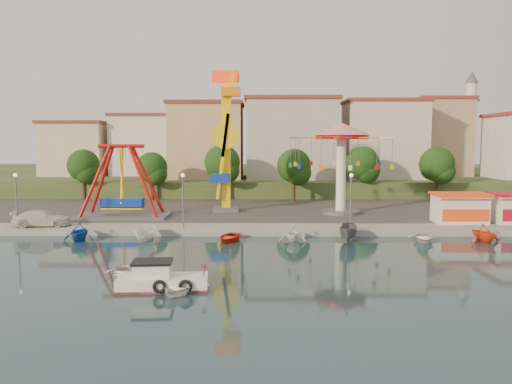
{
  "coord_description": "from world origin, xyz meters",
  "views": [
    {
      "loc": [
        -0.6,
        -34.19,
        8.89
      ],
      "look_at": [
        -1.04,
        14.0,
        4.0
      ],
      "focal_mm": 35.0,
      "sensor_mm": 36.0,
      "label": 1
    }
  ],
  "objects_px": {
    "wave_swinger": "(341,148)",
    "cabin_motorboat": "(161,281)",
    "kamikaze_tower": "(227,144)",
    "van": "(42,218)",
    "pirate_ship_ride": "(122,183)",
    "rowboat_a": "(123,273)"
  },
  "relations": [
    {
      "from": "wave_swinger",
      "to": "kamikaze_tower",
      "type": "bearing_deg",
      "value": 172.63
    },
    {
      "from": "pirate_ship_ride",
      "to": "kamikaze_tower",
      "type": "relative_size",
      "value": 0.61
    },
    {
      "from": "rowboat_a",
      "to": "kamikaze_tower",
      "type": "bearing_deg",
      "value": 67.86
    },
    {
      "from": "cabin_motorboat",
      "to": "rowboat_a",
      "type": "bearing_deg",
      "value": 135.55
    },
    {
      "from": "rowboat_a",
      "to": "pirate_ship_ride",
      "type": "bearing_deg",
      "value": 93.78
    },
    {
      "from": "van",
      "to": "cabin_motorboat",
      "type": "bearing_deg",
      "value": -148.38
    },
    {
      "from": "pirate_ship_ride",
      "to": "rowboat_a",
      "type": "bearing_deg",
      "value": -74.67
    },
    {
      "from": "rowboat_a",
      "to": "van",
      "type": "xyz_separation_m",
      "value": [
        -12.42,
        16.38,
        1.03
      ]
    },
    {
      "from": "pirate_ship_ride",
      "to": "rowboat_a",
      "type": "relative_size",
      "value": 2.96
    },
    {
      "from": "wave_swinger",
      "to": "van",
      "type": "relative_size",
      "value": 2.15
    },
    {
      "from": "van",
      "to": "kamikaze_tower",
      "type": "bearing_deg",
      "value": -66.66
    },
    {
      "from": "pirate_ship_ride",
      "to": "cabin_motorboat",
      "type": "relative_size",
      "value": 1.81
    },
    {
      "from": "wave_swinger",
      "to": "cabin_motorboat",
      "type": "xyz_separation_m",
      "value": [
        -15.22,
        -27.64,
        -7.69
      ]
    },
    {
      "from": "kamikaze_tower",
      "to": "van",
      "type": "bearing_deg",
      "value": -149.03
    },
    {
      "from": "wave_swinger",
      "to": "van",
      "type": "height_order",
      "value": "wave_swinger"
    },
    {
      "from": "cabin_motorboat",
      "to": "wave_swinger",
      "type": "bearing_deg",
      "value": 56.47
    },
    {
      "from": "kamikaze_tower",
      "to": "rowboat_a",
      "type": "distance_m",
      "value": 28.54
    },
    {
      "from": "pirate_ship_ride",
      "to": "kamikaze_tower",
      "type": "xyz_separation_m",
      "value": [
        11.13,
        4.56,
        4.21
      ]
    },
    {
      "from": "rowboat_a",
      "to": "van",
      "type": "relative_size",
      "value": 0.63
    },
    {
      "from": "wave_swinger",
      "to": "cabin_motorboat",
      "type": "height_order",
      "value": "wave_swinger"
    },
    {
      "from": "wave_swinger",
      "to": "cabin_motorboat",
      "type": "bearing_deg",
      "value": -118.85
    },
    {
      "from": "wave_swinger",
      "to": "rowboat_a",
      "type": "relative_size",
      "value": 3.43
    }
  ]
}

